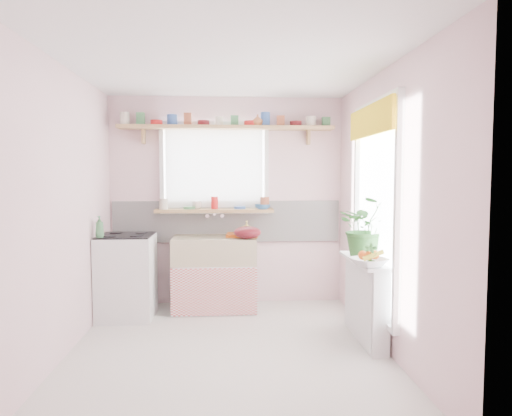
{
  "coord_description": "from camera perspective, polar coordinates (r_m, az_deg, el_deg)",
  "views": [
    {
      "loc": [
        -0.01,
        -3.95,
        1.55
      ],
      "look_at": [
        0.28,
        0.55,
        1.23
      ],
      "focal_mm": 32.0,
      "sensor_mm": 36.0,
      "label": 1
    }
  ],
  "objects": [
    {
      "name": "room",
      "position": [
        4.86,
        4.2,
        1.87
      ],
      "size": [
        3.2,
        3.2,
        3.2
      ],
      "color": "silver",
      "rests_on": "ground"
    },
    {
      "name": "sink_unit",
      "position": [
        5.36,
        -5.2,
        -8.05
      ],
      "size": [
        0.95,
        0.65,
        1.11
      ],
      "color": "white",
      "rests_on": "ground"
    },
    {
      "name": "cooker",
      "position": [
        5.23,
        -15.84,
        -8.18
      ],
      "size": [
        0.58,
        0.58,
        0.93
      ],
      "color": "white",
      "rests_on": "ground"
    },
    {
      "name": "radiator_ledge",
      "position": [
        4.5,
        13.55,
        -10.95
      ],
      "size": [
        0.22,
        0.95,
        0.78
      ],
      "color": "white",
      "rests_on": "ground"
    },
    {
      "name": "windowsill",
      "position": [
        5.45,
        -5.2,
        -0.33
      ],
      "size": [
        1.4,
        0.22,
        0.04
      ],
      "primitive_type": "cube",
      "color": "tan",
      "rests_on": "room"
    },
    {
      "name": "pine_shelf",
      "position": [
        5.45,
        -3.67,
        10.0
      ],
      "size": [
        2.52,
        0.24,
        0.04
      ],
      "primitive_type": "cube",
      "color": "tan",
      "rests_on": "room"
    },
    {
      "name": "shelf_crockery",
      "position": [
        5.46,
        -3.67,
        10.78
      ],
      "size": [
        2.47,
        0.11,
        0.12
      ],
      "color": "silver",
      "rests_on": "pine_shelf"
    },
    {
      "name": "sill_crockery",
      "position": [
        5.44,
        -5.21,
        0.47
      ],
      "size": [
        1.35,
        0.11,
        0.12
      ],
      "color": "silver",
      "rests_on": "windowsill"
    },
    {
      "name": "dish_tray",
      "position": [
        5.3,
        -1.73,
        -3.4
      ],
      "size": [
        0.38,
        0.3,
        0.04
      ],
      "primitive_type": "cube",
      "rotation": [
        0.0,
        0.0,
        -0.08
      ],
      "color": "orange",
      "rests_on": "sink_unit"
    },
    {
      "name": "colander",
      "position": [
        5.12,
        -1.08,
        -3.07
      ],
      "size": [
        0.38,
        0.38,
        0.14
      ],
      "primitive_type": "ellipsoid",
      "rotation": [
        0.0,
        0.0,
        0.27
      ],
      "color": "#5C0F19",
      "rests_on": "sink_unit"
    },
    {
      "name": "jade_plant",
      "position": [
        4.44,
        13.63,
        -2.35
      ],
      "size": [
        0.58,
        0.52,
        0.58
      ],
      "primitive_type": "imported",
      "rotation": [
        0.0,
        0.0,
        -0.13
      ],
      "color": "#2D6528",
      "rests_on": "radiator_ledge"
    },
    {
      "name": "fruit_bowl",
      "position": [
        4.05,
        13.95,
        -6.61
      ],
      "size": [
        0.39,
        0.39,
        0.07
      ],
      "primitive_type": "imported",
      "rotation": [
        0.0,
        0.0,
        0.37
      ],
      "color": "silver",
      "rests_on": "radiator_ledge"
    },
    {
      "name": "herb_pot",
      "position": [
        4.0,
        14.16,
        -5.76
      ],
      "size": [
        0.13,
        0.11,
        0.21
      ],
      "primitive_type": "imported",
      "rotation": [
        0.0,
        0.0,
        -0.42
      ],
      "color": "#2C6127",
      "rests_on": "radiator_ledge"
    },
    {
      "name": "soap_bottle_sink",
      "position": [
        5.27,
        -1.16,
        -2.62
      ],
      "size": [
        0.11,
        0.11,
        0.18
      ],
      "primitive_type": "imported",
      "rotation": [
        0.0,
        0.0,
        -0.37
      ],
      "color": "#E9D767",
      "rests_on": "sink_unit"
    },
    {
      "name": "sill_cup",
      "position": [
        5.51,
        -7.4,
        0.39
      ],
      "size": [
        0.13,
        0.13,
        0.09
      ],
      "primitive_type": "imported",
      "rotation": [
        0.0,
        0.0,
        0.1
      ],
      "color": "beige",
      "rests_on": "windowsill"
    },
    {
      "name": "sill_bowl",
      "position": [
        5.4,
        0.83,
        0.16
      ],
      "size": [
        0.22,
        0.22,
        0.06
      ],
      "primitive_type": "imported",
      "rotation": [
        0.0,
        0.0,
        0.21
      ],
      "color": "teal",
      "rests_on": "windowsill"
    },
    {
      "name": "shelf_vase",
      "position": [
        5.45,
        0.2,
        10.92
      ],
      "size": [
        0.16,
        0.16,
        0.13
      ],
      "primitive_type": "imported",
      "rotation": [
        0.0,
        0.0,
        -0.25
      ],
      "color": "#B96738",
      "rests_on": "pine_shelf"
    },
    {
      "name": "cooker_bottle",
      "position": [
        4.98,
        -18.98,
        -2.24
      ],
      "size": [
        0.1,
        0.1,
        0.22
      ],
      "primitive_type": "imported",
      "rotation": [
        0.0,
        0.0,
        -0.22
      ],
      "color": "#40814B",
      "rests_on": "cooker"
    },
    {
      "name": "fruit",
      "position": [
        4.05,
        14.02,
        -5.75
      ],
      "size": [
        0.2,
        0.14,
        0.1
      ],
      "color": "#E65513",
      "rests_on": "fruit_bowl"
    }
  ]
}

